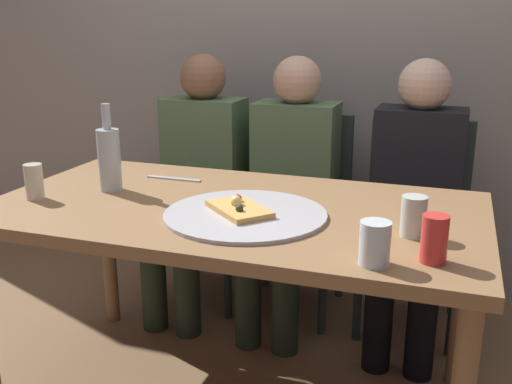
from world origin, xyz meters
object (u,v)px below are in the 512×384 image
(tumbler_far, at_px, (34,182))
(soda_can, at_px, (434,239))
(guest_by_wall, at_px, (415,192))
(pizza_slice_last, at_px, (239,208))
(tumbler_near, at_px, (375,243))
(chair_middle, at_px, (298,199))
(pizza_tray, at_px, (245,214))
(guest_in_beanie, at_px, (289,181))
(wine_glass, at_px, (414,216))
(guest_in_sweater, at_px, (197,173))
(chair_right, at_px, (415,211))
(table_knife, at_px, (174,179))
(wine_bottle, at_px, (109,158))
(dining_table, at_px, (234,227))
(chair_left, at_px, (211,191))

(tumbler_far, bearing_deg, soda_can, -5.37)
(guest_by_wall, bearing_deg, pizza_slice_last, 58.26)
(tumbler_near, relative_size, chair_middle, 0.12)
(pizza_tray, bearing_deg, guest_in_beanie, 95.85)
(wine_glass, relative_size, guest_by_wall, 0.10)
(tumbler_far, xyz_separation_m, guest_in_beanie, (0.65, 0.83, -0.15))
(pizza_slice_last, height_order, soda_can, soda_can)
(pizza_slice_last, xyz_separation_m, soda_can, (0.58, -0.18, 0.04))
(guest_in_sweater, bearing_deg, guest_in_beanie, -180.00)
(pizza_slice_last, distance_m, chair_right, 1.06)
(pizza_tray, relative_size, guest_by_wall, 0.43)
(chair_middle, bearing_deg, tumbler_far, 56.32)
(table_knife, bearing_deg, wine_bottle, -125.35)
(wine_bottle, distance_m, guest_in_beanie, 0.83)
(table_knife, bearing_deg, dining_table, -34.52)
(chair_left, xyz_separation_m, guest_in_beanie, (0.44, -0.15, 0.13))
(guest_in_sweater, xyz_separation_m, guest_in_beanie, (0.44, 0.00, 0.00))
(guest_in_beanie, bearing_deg, pizza_tray, 95.85)
(pizza_slice_last, relative_size, table_knife, 1.14)
(soda_can, distance_m, guest_in_sweater, 1.44)
(tumbler_far, distance_m, soda_can, 1.30)
(tumbler_near, xyz_separation_m, table_knife, (-0.83, 0.56, -0.05))
(dining_table, height_order, chair_middle, chair_middle)
(guest_by_wall, bearing_deg, guest_in_sweater, 0.00)
(pizza_slice_last, bearing_deg, pizza_tray, -5.82)
(guest_by_wall, bearing_deg, chair_middle, -15.91)
(tumbler_near, height_order, guest_in_sweater, guest_in_sweater)
(pizza_tray, xyz_separation_m, guest_in_sweater, (-0.52, 0.77, -0.10))
(soda_can, bearing_deg, chair_left, 134.40)
(soda_can, xyz_separation_m, guest_in_sweater, (-1.08, 0.95, -0.15))
(pizza_slice_last, distance_m, chair_middle, 0.95)
(guest_in_beanie, height_order, guest_by_wall, same)
(wine_bottle, height_order, table_knife, wine_bottle)
(tumbler_far, distance_m, table_knife, 0.50)
(tumbler_near, xyz_separation_m, soda_can, (0.14, 0.06, 0.01))
(dining_table, relative_size, pizza_tray, 3.17)
(chair_right, bearing_deg, pizza_slice_last, 62.68)
(soda_can, height_order, chair_middle, chair_middle)
(soda_can, relative_size, table_knife, 0.55)
(dining_table, height_order, tumbler_far, tumbler_far)
(tumbler_far, xyz_separation_m, chair_middle, (0.65, 0.98, -0.28))
(chair_left, bearing_deg, guest_in_sweater, 90.00)
(chair_right, bearing_deg, table_knife, 35.06)
(table_knife, xyz_separation_m, guest_by_wall, (0.86, 0.45, -0.10))
(wine_bottle, bearing_deg, chair_right, 38.77)
(wine_bottle, height_order, wine_glass, wine_bottle)
(pizza_slice_last, relative_size, chair_right, 0.28)
(wine_glass, xyz_separation_m, chair_left, (-1.01, 0.93, -0.28))
(guest_in_beanie, bearing_deg, chair_right, -164.09)
(pizza_tray, relative_size, soda_can, 4.12)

